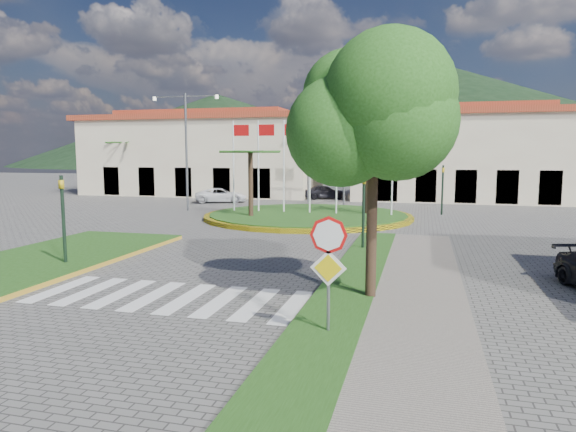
% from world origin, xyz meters
% --- Properties ---
extents(ground, '(160.00, 160.00, 0.00)m').
position_xyz_m(ground, '(0.00, 0.00, 0.00)').
color(ground, '#5F5D5A').
rests_on(ground, ground).
extents(sidewalk_right, '(4.00, 28.00, 0.15)m').
position_xyz_m(sidewalk_right, '(6.00, 2.00, 0.07)').
color(sidewalk_right, gray).
rests_on(sidewalk_right, ground).
extents(verge_right, '(1.60, 28.00, 0.18)m').
position_xyz_m(verge_right, '(4.80, 2.00, 0.09)').
color(verge_right, '#224B15').
rests_on(verge_right, ground).
extents(median_left, '(5.00, 14.00, 0.18)m').
position_xyz_m(median_left, '(-6.50, 6.00, 0.09)').
color(median_left, '#224B15').
rests_on(median_left, ground).
extents(crosswalk, '(8.00, 3.00, 0.01)m').
position_xyz_m(crosswalk, '(0.00, 4.00, 0.01)').
color(crosswalk, silver).
rests_on(crosswalk, ground).
extents(roundabout_island, '(12.70, 12.70, 6.00)m').
position_xyz_m(roundabout_island, '(0.00, 22.00, 0.18)').
color(roundabout_island, yellow).
rests_on(roundabout_island, ground).
extents(stop_sign, '(0.80, 0.11, 2.65)m').
position_xyz_m(stop_sign, '(4.90, 1.96, 1.79)').
color(stop_sign, slate).
rests_on(stop_sign, ground).
extents(deciduous_tree, '(3.60, 3.60, 6.80)m').
position_xyz_m(deciduous_tree, '(5.50, 5.00, 5.18)').
color(deciduous_tree, black).
rests_on(deciduous_tree, ground).
extents(traffic_light_left, '(0.15, 0.18, 3.20)m').
position_xyz_m(traffic_light_left, '(-5.20, 6.50, 1.94)').
color(traffic_light_left, black).
rests_on(traffic_light_left, ground).
extents(traffic_light_right, '(0.15, 0.18, 3.20)m').
position_xyz_m(traffic_light_right, '(4.50, 12.00, 1.94)').
color(traffic_light_right, black).
rests_on(traffic_light_right, ground).
extents(traffic_light_far, '(0.18, 0.15, 3.20)m').
position_xyz_m(traffic_light_far, '(8.00, 26.00, 1.94)').
color(traffic_light_far, black).
rests_on(traffic_light_far, ground).
extents(direction_sign_west, '(1.60, 0.14, 5.20)m').
position_xyz_m(direction_sign_west, '(-2.00, 30.97, 3.53)').
color(direction_sign_west, slate).
rests_on(direction_sign_west, ground).
extents(direction_sign_east, '(1.60, 0.14, 5.20)m').
position_xyz_m(direction_sign_east, '(3.00, 30.97, 3.53)').
color(direction_sign_east, slate).
rests_on(direction_sign_east, ground).
extents(street_lamp_centre, '(4.80, 0.16, 8.00)m').
position_xyz_m(street_lamp_centre, '(1.00, 30.00, 4.50)').
color(street_lamp_centre, slate).
rests_on(street_lamp_centre, ground).
extents(street_lamp_west, '(4.80, 0.16, 8.00)m').
position_xyz_m(street_lamp_west, '(-9.00, 24.00, 4.50)').
color(street_lamp_west, slate).
rests_on(street_lamp_west, ground).
extents(building_left, '(23.32, 9.54, 8.05)m').
position_xyz_m(building_left, '(-14.00, 38.00, 3.90)').
color(building_left, beige).
rests_on(building_left, ground).
extents(building_right, '(19.08, 9.54, 8.05)m').
position_xyz_m(building_right, '(10.00, 38.00, 3.90)').
color(building_right, beige).
rests_on(building_right, ground).
extents(hill_far_west, '(140.00, 140.00, 22.00)m').
position_xyz_m(hill_far_west, '(-55.00, 140.00, 11.00)').
color(hill_far_west, black).
rests_on(hill_far_west, ground).
extents(hill_far_mid, '(180.00, 180.00, 30.00)m').
position_xyz_m(hill_far_mid, '(15.00, 160.00, 15.00)').
color(hill_far_mid, black).
rests_on(hill_far_mid, ground).
extents(hill_near_back, '(110.00, 110.00, 16.00)m').
position_xyz_m(hill_near_back, '(-10.00, 130.00, 8.00)').
color(hill_near_back, black).
rests_on(hill_near_back, ground).
extents(white_van, '(4.55, 3.20, 1.15)m').
position_xyz_m(white_van, '(-9.03, 30.19, 0.58)').
color(white_van, white).
rests_on(white_van, ground).
extents(car_dark_a, '(3.94, 2.56, 1.25)m').
position_xyz_m(car_dark_a, '(-1.52, 35.48, 0.62)').
color(car_dark_a, black).
rests_on(car_dark_a, ground).
extents(car_dark_b, '(3.93, 2.53, 1.22)m').
position_xyz_m(car_dark_b, '(8.85, 34.96, 0.61)').
color(car_dark_b, black).
rests_on(car_dark_b, ground).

